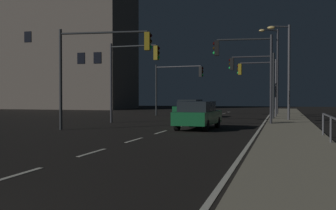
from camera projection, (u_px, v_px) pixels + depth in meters
ground_plane at (164, 131)px, 21.79m from camera, size 112.00×112.00×0.00m
sidewalk_right at (292, 133)px, 20.06m from camera, size 2.88×77.00×0.14m
lane_markings_center at (180, 127)px, 25.17m from camera, size 0.14×50.00×0.01m
lane_edge_line at (261, 126)px, 25.33m from camera, size 0.14×53.00×0.01m
car at (198, 115)px, 23.19m from camera, size 2.06×4.49×1.57m
car_oncoming at (190, 108)px, 35.59m from camera, size 1.97×4.46×1.57m
traffic_light_near_left at (258, 77)px, 35.24m from camera, size 3.36×0.55×4.82m
traffic_light_far_left at (131, 67)px, 28.38m from camera, size 3.70×0.47×5.54m
traffic_light_overhead_east at (246, 62)px, 26.09m from camera, size 3.71×0.57×5.56m
traffic_light_near_right at (100, 57)px, 22.30m from camera, size 5.21×0.73×5.53m
traffic_light_mid_right at (253, 73)px, 31.99m from camera, size 3.50×0.35×5.02m
traffic_light_mid_left at (177, 79)px, 38.74m from camera, size 4.81×0.93×4.88m
street_lamp_far_end at (286, 63)px, 30.14m from camera, size 1.63×0.84×6.93m
street_lamp_across_street at (275, 63)px, 39.62m from camera, size 1.80×1.50×8.16m
building_distant at (68, 34)px, 61.80m from camera, size 18.58×10.37×22.38m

